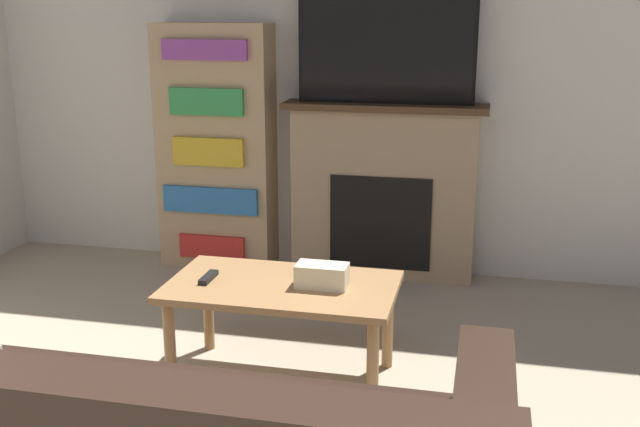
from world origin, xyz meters
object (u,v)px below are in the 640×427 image
tv (386,46)px  bookshelf (216,148)px  fireplace (383,190)px  coffee_table (282,297)px

tv → bookshelf: (-1.06, -0.00, -0.63)m
tv → fireplace: bearing=90.0°
fireplace → coffee_table: 1.49m
fireplace → tv: (0.00, -0.02, 0.86)m
coffee_table → tv: bearing=80.9°
fireplace → tv: tv is taller
bookshelf → tv: bearing=0.2°
coffee_table → bookshelf: bookshelf is taller
fireplace → coffee_table: size_ratio=1.22×
fireplace → tv: bearing=-90.0°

